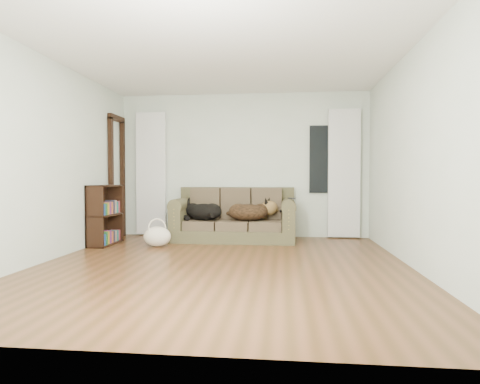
# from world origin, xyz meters

# --- Properties ---
(floor) EXTENTS (5.00, 5.00, 0.00)m
(floor) POSITION_xyz_m (0.00, 0.00, 0.00)
(floor) COLOR #452B13
(floor) RESTS_ON ground
(ceiling) EXTENTS (5.00, 5.00, 0.00)m
(ceiling) POSITION_xyz_m (0.00, 0.00, 2.60)
(ceiling) COLOR white
(ceiling) RESTS_ON ground
(wall_back) EXTENTS (4.50, 0.04, 2.60)m
(wall_back) POSITION_xyz_m (0.00, 2.50, 1.30)
(wall_back) COLOR silver
(wall_back) RESTS_ON ground
(wall_left) EXTENTS (0.04, 5.00, 2.60)m
(wall_left) POSITION_xyz_m (-2.25, 0.00, 1.30)
(wall_left) COLOR silver
(wall_left) RESTS_ON ground
(wall_right) EXTENTS (0.04, 5.00, 2.60)m
(wall_right) POSITION_xyz_m (2.25, 0.00, 1.30)
(wall_right) COLOR silver
(wall_right) RESTS_ON ground
(curtain_left) EXTENTS (0.55, 0.08, 2.25)m
(curtain_left) POSITION_xyz_m (-1.70, 2.42, 1.15)
(curtain_left) COLOR white
(curtain_left) RESTS_ON ground
(curtain_right) EXTENTS (0.55, 0.08, 2.25)m
(curtain_right) POSITION_xyz_m (1.80, 2.42, 1.15)
(curtain_right) COLOR white
(curtain_right) RESTS_ON ground
(window_pane) EXTENTS (0.50, 0.03, 1.20)m
(window_pane) POSITION_xyz_m (1.45, 2.47, 1.40)
(window_pane) COLOR black
(window_pane) RESTS_ON wall_back
(door_casing) EXTENTS (0.07, 0.60, 2.10)m
(door_casing) POSITION_xyz_m (-2.20, 2.05, 1.05)
(door_casing) COLOR black
(door_casing) RESTS_ON ground
(sofa) EXTENTS (2.04, 0.88, 0.84)m
(sofa) POSITION_xyz_m (-0.10, 1.97, 0.45)
(sofa) COLOR #403E22
(sofa) RESTS_ON floor
(dog_black_lab) EXTENTS (0.83, 0.77, 0.29)m
(dog_black_lab) POSITION_xyz_m (-0.65, 1.94, 0.48)
(dog_black_lab) COLOR black
(dog_black_lab) RESTS_ON sofa
(dog_shepherd) EXTENTS (0.70, 0.50, 0.31)m
(dog_shepherd) POSITION_xyz_m (0.19, 1.90, 0.49)
(dog_shepherd) COLOR black
(dog_shepherd) RESTS_ON sofa
(tv_remote) EXTENTS (0.12, 0.18, 0.02)m
(tv_remote) POSITION_xyz_m (0.88, 1.85, 0.73)
(tv_remote) COLOR black
(tv_remote) RESTS_ON sofa
(tote_bag) EXTENTS (0.51, 0.45, 0.31)m
(tote_bag) POSITION_xyz_m (-1.21, 1.22, 0.16)
(tote_bag) COLOR #EEE1CB
(tote_bag) RESTS_ON floor
(bookshelf) EXTENTS (0.36, 0.79, 0.95)m
(bookshelf) POSITION_xyz_m (-2.09, 1.32, 0.50)
(bookshelf) COLOR black
(bookshelf) RESTS_ON floor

